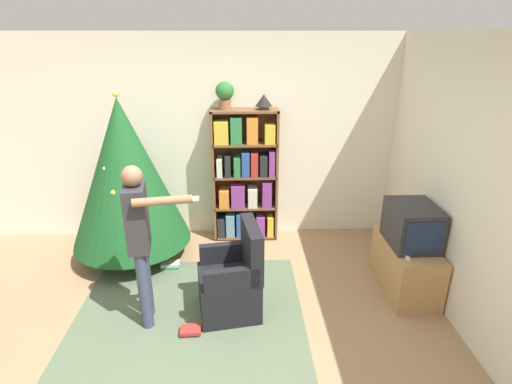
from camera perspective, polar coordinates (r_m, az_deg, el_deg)
ground_plane at (r=3.83m, az=-7.15°, el=-20.50°), size 14.00×14.00×0.00m
wall_back at (r=5.22m, az=-5.87°, el=7.51°), size 8.00×0.10×2.60m
wall_right at (r=3.70m, az=31.15°, el=-1.55°), size 0.10×8.00×2.60m
area_rug at (r=4.14m, az=-9.43°, el=-16.84°), size 2.21×1.96×0.01m
bookshelf at (r=5.13m, az=-1.62°, el=1.84°), size 0.83×0.28×1.72m
tv_stand at (r=4.58m, az=20.58°, el=-9.90°), size 0.46×0.90×0.55m
television at (r=4.35m, az=21.42°, el=-4.41°), size 0.44×0.57×0.43m
game_remote at (r=4.17m, az=20.68°, el=-8.57°), size 0.04×0.12×0.02m
christmas_tree at (r=4.82m, az=-18.12°, el=2.55°), size 1.38×1.38×2.00m
armchair at (r=3.97m, az=-3.32°, el=-12.75°), size 0.65×0.64×0.92m
standing_person at (r=3.68m, az=-16.24°, el=-5.86°), size 0.68×0.46×1.55m
potted_plant at (r=4.89m, az=-4.49°, el=13.86°), size 0.22×0.22×0.33m
table_lamp at (r=4.91m, az=1.12°, el=12.89°), size 0.20×0.20×0.18m
book_pile_near_tree at (r=4.88m, az=-12.15°, el=-10.13°), size 0.22×0.15×0.06m
book_pile_by_chair at (r=3.91m, az=-9.36°, el=-18.96°), size 0.19×0.14×0.06m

